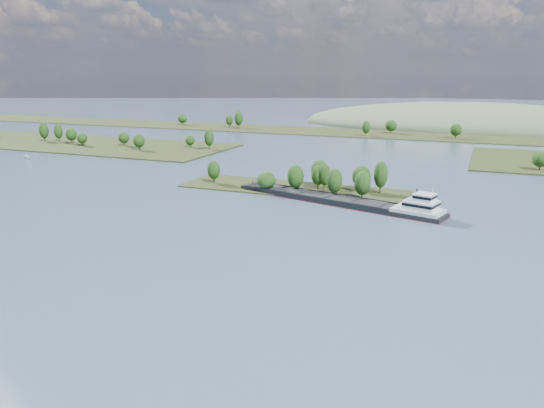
% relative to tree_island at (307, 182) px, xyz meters
% --- Properties ---
extents(ground, '(1800.00, 1800.00, 0.00)m').
position_rel_tree_island_xyz_m(ground, '(-6.99, -59.03, -3.91)').
color(ground, '#35465C').
rests_on(ground, ground).
extents(tree_island, '(100.00, 30.12, 14.85)m').
position_rel_tree_island_xyz_m(tree_island, '(0.00, 0.00, 0.00)').
color(tree_island, black).
rests_on(tree_island, ground).
extents(left_bank, '(300.00, 80.00, 15.41)m').
position_rel_tree_island_xyz_m(left_bank, '(-235.74, 80.98, -2.97)').
color(left_bank, black).
rests_on(left_bank, ground).
extents(back_shoreline, '(900.00, 60.00, 16.17)m').
position_rel_tree_island_xyz_m(back_shoreline, '(1.21, 220.83, -3.20)').
color(back_shoreline, black).
rests_on(back_shoreline, ground).
extents(hill_west, '(320.00, 160.00, 44.00)m').
position_rel_tree_island_xyz_m(hill_west, '(53.01, 320.97, -3.91)').
color(hill_west, '#475A3E').
rests_on(hill_west, ground).
extents(cargo_barge, '(88.66, 33.52, 12.04)m').
position_rel_tree_island_xyz_m(cargo_barge, '(22.74, -17.33, -2.39)').
color(cargo_barge, black).
rests_on(cargo_barge, ground).
extents(motorboat, '(7.13, 5.61, 2.62)m').
position_rel_tree_island_xyz_m(motorboat, '(-180.18, 18.95, -2.60)').
color(motorboat, silver).
rests_on(motorboat, ground).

